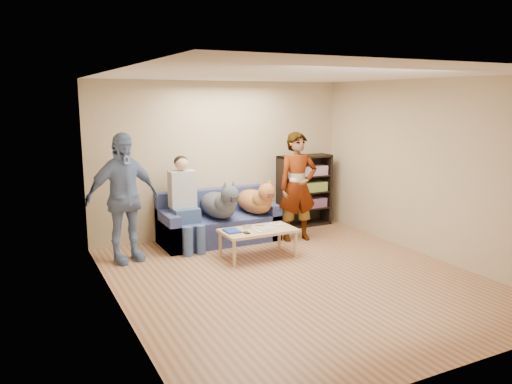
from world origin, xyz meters
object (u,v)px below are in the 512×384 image
notebook_blue (232,231)px  coffee_table (258,232)px  person_standing_left (123,198)px  dog_tan (256,200)px  person_seated (185,200)px  dog_gray (220,204)px  camera_silver (247,227)px  person_standing_right (298,187)px  bookshelf (304,189)px  sofa (218,224)px

notebook_blue → coffee_table: (0.40, -0.05, -0.06)m
person_standing_left → dog_tan: bearing=-8.8°
person_seated → dog_gray: 0.58m
camera_silver → dog_gray: 0.78m
notebook_blue → dog_tan: dog_tan is taller
person_standing_right → dog_tan: (-0.57, 0.37, -0.24)m
person_standing_left → coffee_table: person_standing_left is taller
person_seated → dog_gray: size_ratio=1.15×
person_standing_right → dog_tan: bearing=156.0°
bookshelf → person_standing_right: bearing=-128.4°
dog_gray → person_standing_right: bearing=-14.9°
person_standing_left → person_seated: 1.02m
camera_silver → person_standing_left: bearing=161.1°
dog_tan → notebook_blue: bearing=-134.1°
person_standing_right → person_standing_left: person_standing_left is taller
person_seated → camera_silver: bearing=-49.2°
camera_silver → dog_tan: (0.54, 0.78, 0.21)m
person_standing_left → dog_tan: person_standing_left is taller
sofa → bookshelf: (1.80, 0.23, 0.40)m
dog_gray → notebook_blue: bearing=-100.8°
camera_silver → coffee_table: 0.18m
dog_tan → camera_silver: bearing=-124.9°
notebook_blue → dog_gray: bearing=79.2°
notebook_blue → sofa: sofa is taller
camera_silver → dog_gray: (-0.13, 0.74, 0.22)m
sofa → dog_gray: dog_gray is taller
notebook_blue → coffee_table: size_ratio=0.24×
bookshelf → dog_gray: bearing=-166.9°
person_standing_right → dog_gray: 1.30m
person_standing_right → dog_tan: size_ratio=1.51×
person_standing_left → person_seated: bearing=-1.0°
notebook_blue → coffee_table: notebook_blue is taller
camera_silver → bookshelf: 2.08m
person_standing_right → notebook_blue: person_standing_right is taller
person_standing_left → camera_silver: size_ratio=16.89×
coffee_table → dog_tan: bearing=64.8°
camera_silver → coffee_table: bearing=-45.0°
notebook_blue → sofa: 1.03m
camera_silver → person_seated: size_ratio=0.07×
coffee_table → person_standing_right: bearing=27.9°
dog_gray → coffee_table: size_ratio=1.16×
camera_silver → bookshelf: (1.71, 1.16, 0.23)m
notebook_blue → coffee_table: bearing=-7.1°
camera_silver → dog_tan: bearing=55.1°
camera_silver → person_seated: (-0.69, 0.80, 0.33)m
dog_tan → dog_gray: bearing=-176.5°
camera_silver → bookshelf: size_ratio=0.08×
person_standing_right → sofa: (-1.20, 0.52, -0.61)m
sofa → coffee_table: (0.21, -1.05, 0.09)m
person_standing_left → sofa: size_ratio=0.98×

